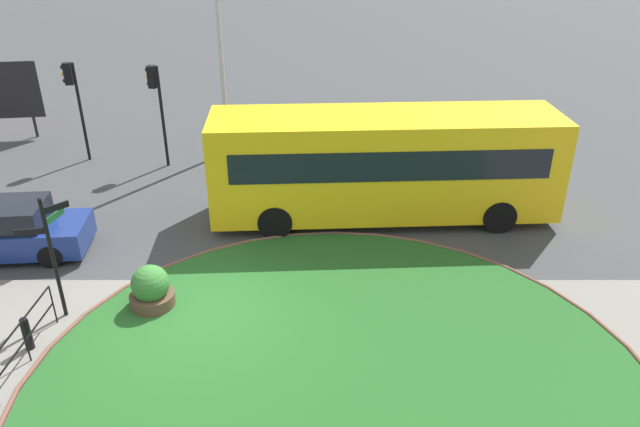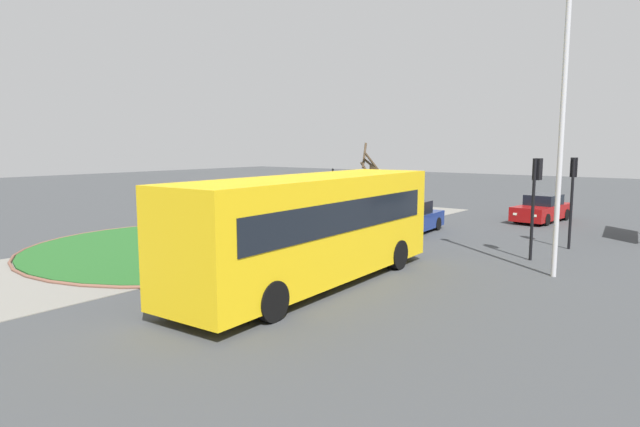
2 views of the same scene
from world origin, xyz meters
name	(u,v)px [view 1 (image 1 of 2)]	position (x,y,z in m)	size (l,w,h in m)	color
ground	(201,316)	(0.00, 0.00, 0.00)	(120.00, 120.00, 0.00)	#3D3F42
sidewalk_paving	(182,383)	(0.00, -2.25, 0.01)	(32.00, 7.51, 0.02)	gray
grass_island	(340,390)	(3.21, -2.50, 0.05)	(12.69, 12.69, 0.10)	#235B23
grass_kerb_ring	(340,390)	(3.21, -2.50, 0.06)	(13.00, 13.00, 0.11)	brown
signpost_directional	(51,248)	(-3.22, 0.08, 1.82)	(1.10, 0.81, 3.09)	black
bollard_foreground	(26,333)	(-3.54, -1.18, 0.43)	(0.19, 0.19, 0.84)	black
railing_grass_edge	(8,357)	(-3.38, -2.25, 0.67)	(0.19, 4.00, 1.03)	black
bus_yellow	(383,164)	(4.72, 5.17, 1.75)	(10.40, 3.07, 3.26)	yellow
car_far_lane	(8,232)	(-5.72, 2.88, 0.69)	(4.37, 2.09, 1.53)	navy
traffic_light_near	(155,94)	(-3.00, 9.31, 2.71)	(0.49, 0.30, 3.70)	black
traffic_light_far	(72,90)	(-6.13, 9.85, 2.70)	(0.49, 0.30, 3.68)	black
lamppost_tall	(218,29)	(-0.81, 10.61, 4.71)	(0.32, 0.32, 8.83)	#B7B7BC
planter_near_signpost	(151,290)	(-1.21, 0.33, 0.51)	(1.06, 1.06, 1.15)	brown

